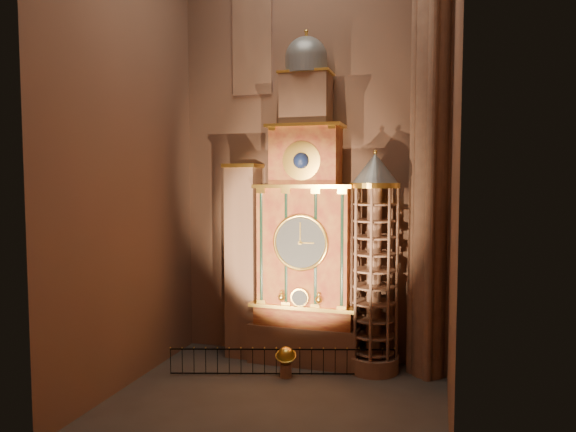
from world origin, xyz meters
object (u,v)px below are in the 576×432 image
(stair_turret, at_px, (374,265))
(astronomical_clock, at_px, (306,233))
(iron_railing, at_px, (282,362))
(portrait_tower, at_px, (243,260))
(celestial_globe, at_px, (286,359))

(stair_turret, bearing_deg, astronomical_clock, 175.70)
(astronomical_clock, xyz_separation_m, iron_railing, (-0.57, -2.20, -6.00))
(portrait_tower, distance_m, celestial_globe, 5.73)
(celestial_globe, relative_size, iron_railing, 0.14)
(portrait_tower, relative_size, celestial_globe, 6.98)
(astronomical_clock, relative_size, iron_railing, 1.62)
(astronomical_clock, height_order, iron_railing, astronomical_clock)
(iron_railing, bearing_deg, celestial_globe, -22.57)
(stair_turret, distance_m, celestial_globe, 6.19)
(stair_turret, bearing_deg, iron_railing, -154.56)
(celestial_globe, distance_m, iron_railing, 0.30)
(astronomical_clock, relative_size, portrait_tower, 1.64)
(astronomical_clock, relative_size, stair_turret, 1.55)
(stair_turret, xyz_separation_m, celestial_globe, (-3.86, -2.02, -4.39))
(portrait_tower, bearing_deg, astronomical_clock, -0.29)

